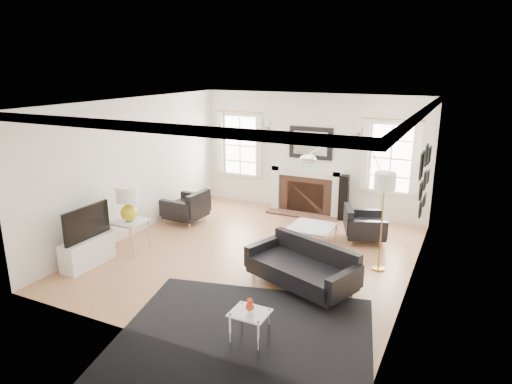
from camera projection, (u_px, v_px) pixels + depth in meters
The scene contains 25 objects.
floor at pixel (255, 254), 8.52m from camera, with size 6.00×6.00×0.00m, color #AA7347.
back_wall at pixel (311, 153), 10.74m from camera, with size 5.50×0.04×2.80m, color white.
front_wall at pixel (147, 237), 5.54m from camera, with size 5.50×0.04×2.80m, color white.
left_wall at pixel (134, 167), 9.30m from camera, with size 0.04×6.00×2.80m, color white.
right_wall at pixel (416, 202), 6.99m from camera, with size 0.04×6.00×2.80m, color white.
ceiling at pixel (255, 102), 7.76m from camera, with size 5.50×6.00×0.02m, color white.
crown_molding at pixel (255, 106), 7.78m from camera, with size 5.50×6.00×0.12m, color white.
fireplace at pixel (307, 190), 10.79m from camera, with size 1.70×0.69×1.11m.
mantel_mirror at pixel (311, 143), 10.63m from camera, with size 1.05×0.07×0.75m.
window_left at pixel (240, 145), 11.45m from camera, with size 1.24×0.15×1.62m.
window_right at pixel (391, 158), 9.90m from camera, with size 1.24×0.15×1.62m.
gallery_wall at pixel (425, 175), 8.08m from camera, with size 0.04×1.73×1.29m.
tv_unit at pixel (88, 248), 7.99m from camera, with size 0.35×1.00×1.09m.
area_rug at pixel (244, 337), 5.93m from camera, with size 3.26×2.72×0.01m, color black.
sofa at pixel (304, 268), 7.22m from camera, with size 1.95×1.37×0.58m.
armchair_left at pixel (188, 208), 10.16m from camera, with size 0.84×0.92×0.60m.
armchair_right at pixel (362, 226), 9.10m from camera, with size 1.00×1.06×0.57m.
coffee_table at pixel (312, 228), 8.94m from camera, with size 0.83×0.83×0.37m.
side_table_left at pixel (130, 226), 8.53m from camera, with size 0.56×0.56×0.61m.
nesting_table at pixel (250, 320), 5.61m from camera, with size 0.46×0.39×0.51m.
gourd_lamp at pixel (128, 201), 8.39m from camera, with size 0.42×0.42×0.67m.
orange_vase at pixel (250, 305), 5.55m from camera, with size 0.11×0.11×0.17m.
arc_floor_lamp at pixel (346, 183), 9.07m from camera, with size 1.51×1.40×2.14m.
stick_floor_lamp at pixel (385, 186), 7.50m from camera, with size 0.35×0.35×1.72m.
speaker_tower at pixel (344, 198), 10.28m from camera, with size 0.21×0.21×1.04m, color black.
Camera 1 is at (3.46, -7.09, 3.44)m, focal length 32.00 mm.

